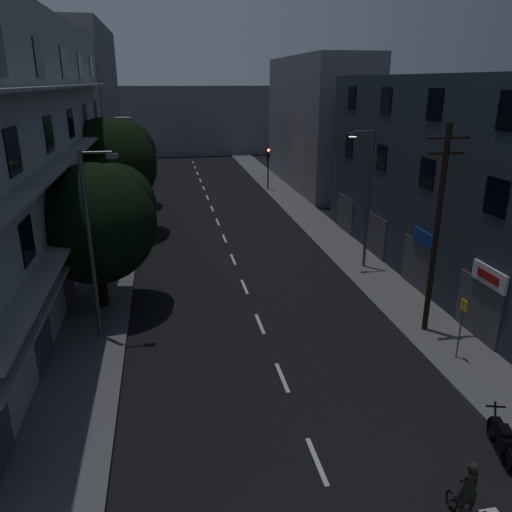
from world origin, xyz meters
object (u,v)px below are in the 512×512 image
object	(u,v)px
motorcycle	(501,438)
cyclist	(465,504)
utility_pole	(437,228)
bus_stop_sign	(462,318)

from	to	relation	value
motorcycle	cyclist	distance (m)	3.36
motorcycle	utility_pole	bearing A→B (deg)	94.27
utility_pole	cyclist	distance (m)	11.38
utility_pole	motorcycle	xyz separation A→B (m)	(-1.59, -7.55, -4.34)
bus_stop_sign	motorcycle	distance (m)	5.50
utility_pole	bus_stop_sign	size ratio (longest dim) A/B	3.56
bus_stop_sign	motorcycle	world-z (taller)	bus_stop_sign
bus_stop_sign	cyclist	distance (m)	8.47
motorcycle	bus_stop_sign	bearing A→B (deg)	88.17
utility_pole	bus_stop_sign	distance (m)	3.88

